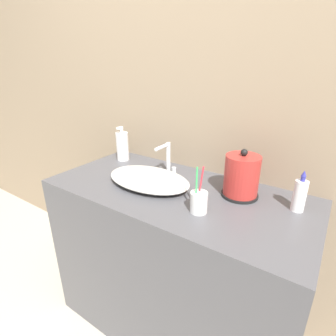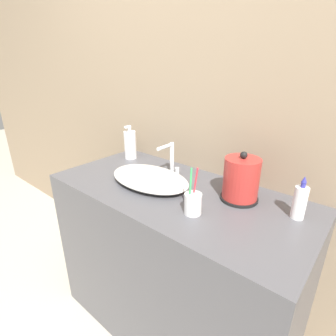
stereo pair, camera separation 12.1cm
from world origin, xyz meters
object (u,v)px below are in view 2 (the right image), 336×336
(faucet, at_px, (171,158))
(lotion_bottle, at_px, (130,145))
(toothbrush_cup, at_px, (193,203))
(shampoo_bottle, at_px, (300,202))
(electric_kettle, at_px, (241,181))

(faucet, height_order, lotion_bottle, lotion_bottle)
(toothbrush_cup, distance_m, lotion_bottle, 0.72)
(shampoo_bottle, bearing_deg, faucet, 178.61)
(faucet, xyz_separation_m, toothbrush_cup, (0.31, -0.25, -0.05))
(electric_kettle, relative_size, toothbrush_cup, 1.14)
(faucet, relative_size, electric_kettle, 0.78)
(faucet, relative_size, toothbrush_cup, 0.89)
(lotion_bottle, xyz_separation_m, shampoo_bottle, (0.99, -0.05, -0.02))
(faucet, distance_m, lotion_bottle, 0.35)
(electric_kettle, bearing_deg, lotion_bottle, 175.65)
(faucet, xyz_separation_m, shampoo_bottle, (0.64, -0.02, -0.02))
(faucet, distance_m, electric_kettle, 0.40)
(electric_kettle, xyz_separation_m, shampoo_bottle, (0.23, 0.01, -0.02))
(electric_kettle, bearing_deg, faucet, 176.62)
(electric_kettle, distance_m, lotion_bottle, 0.76)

